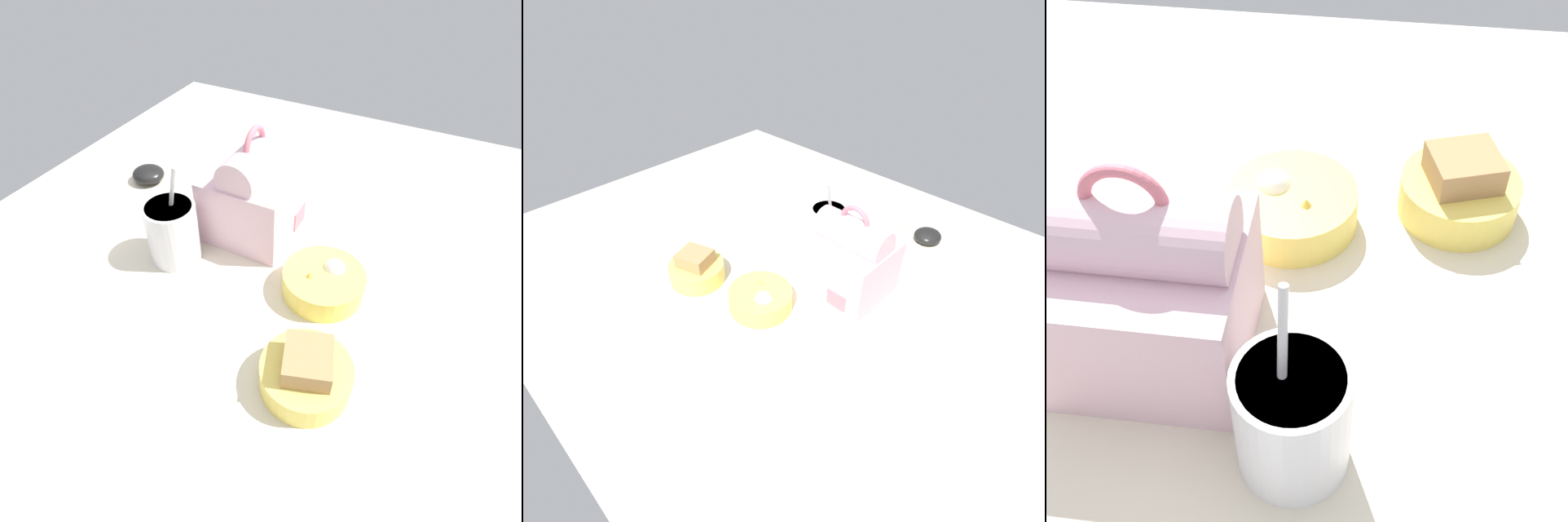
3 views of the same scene
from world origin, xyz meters
The scene contains 7 objects.
desk_surface centered at (0.00, 0.00, 1.00)cm, with size 140.00×110.00×2.00cm.
keyboard centered at (-6.92, 32.77, 3.02)cm, with size 35.35×11.90×2.10cm.
lunch_bag centered at (14.02, 3.70, 9.87)cm, with size 16.25×15.37×20.73cm.
soup_cup centered at (0.91, 12.63, 7.71)cm, with size 8.70×8.70×18.26cm.
bento_bowl_sandwich centered at (-12.06, -17.12, 4.76)cm, with size 12.19×12.19×7.39cm.
bento_bowl_snacks centered at (4.58, -13.27, 4.27)cm, with size 13.13×13.13×5.66cm.
computer_mouse centered at (17.97, 32.08, 3.66)cm, with size 6.69×6.95×3.32cm.
Camera 2 is at (50.47, -53.84, 62.38)cm, focal length 28.00 mm.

